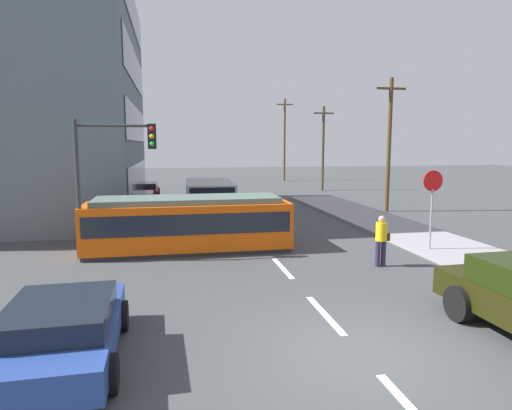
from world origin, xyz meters
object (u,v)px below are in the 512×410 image
object	(u,v)px
streetcar_tram	(188,223)
parked_sedan_mid	(127,219)
parked_sedan_furthest	(145,190)
parked_sedan_far	(139,202)
utility_pole_far	(323,147)
stop_sign	(432,193)
utility_pole_distant	(284,138)
parked_sedan_near	(62,330)
utility_pole_mid	(389,143)
pedestrian_crossing	(381,238)
traffic_light_mast	(110,163)
city_bus	(210,196)

from	to	relation	value
streetcar_tram	parked_sedan_mid	xyz separation A→B (m)	(-2.59, 3.96, -0.41)
parked_sedan_furthest	parked_sedan_far	bearing A→B (deg)	-89.97
utility_pole_far	stop_sign	bearing A→B (deg)	-99.29
utility_pole_distant	utility_pole_far	bearing A→B (deg)	-87.09
parked_sedan_near	parked_sedan_mid	size ratio (longest dim) A/B	0.94
streetcar_tram	parked_sedan_mid	bearing A→B (deg)	123.20
stop_sign	utility_pole_mid	bearing A→B (deg)	71.34
utility_pole_mid	utility_pole_far	world-z (taller)	utility_pole_mid
pedestrian_crossing	utility_pole_mid	size ratio (longest dim) A/B	0.22
pedestrian_crossing	parked_sedan_furthest	size ratio (longest dim) A/B	0.37
parked_sedan_far	parked_sedan_near	bearing A→B (deg)	-90.26
parked_sedan_far	traffic_light_mast	world-z (taller)	traffic_light_mast
parked_sedan_far	utility_pole_distant	distance (m)	25.78
parked_sedan_near	utility_pole_distant	xyz separation A→B (m)	(14.33, 39.60, 4.00)
parked_sedan_mid	parked_sedan_far	world-z (taller)	same
parked_sedan_mid	utility_pole_mid	world-z (taller)	utility_pole_mid
parked_sedan_mid	parked_sedan_furthest	distance (m)	12.97
utility_pole_mid	stop_sign	bearing A→B (deg)	-108.66
utility_pole_mid	parked_sedan_near	bearing A→B (deg)	-132.13
parked_sedan_far	traffic_light_mast	bearing A→B (deg)	-90.38
city_bus	traffic_light_mast	size ratio (longest dim) A/B	1.13
pedestrian_crossing	parked_sedan_near	xyz separation A→B (m)	(-8.63, -4.94, -0.32)
streetcar_tram	utility_pole_distant	bearing A→B (deg)	69.32
pedestrian_crossing	utility_pole_mid	bearing A→B (deg)	62.00
streetcar_tram	traffic_light_mast	world-z (taller)	traffic_light_mast
utility_pole_distant	traffic_light_mast	bearing A→B (deg)	-113.96
parked_sedan_near	parked_sedan_far	size ratio (longest dim) A/B	0.93
pedestrian_crossing	traffic_light_mast	distance (m)	9.26
city_bus	parked_sedan_mid	size ratio (longest dim) A/B	1.22
parked_sedan_near	stop_sign	world-z (taller)	stop_sign
streetcar_tram	utility_pole_distant	size ratio (longest dim) A/B	0.84
parked_sedan_mid	streetcar_tram	bearing A→B (deg)	-56.80
pedestrian_crossing	stop_sign	distance (m)	3.24
pedestrian_crossing	traffic_light_mast	size ratio (longest dim) A/B	0.35
parked_sedan_near	parked_sedan_furthest	bearing A→B (deg)	89.82
parked_sedan_mid	traffic_light_mast	xyz separation A→B (m)	(0.03, -5.04, 2.71)
utility_pole_mid	utility_pole_far	distance (m)	12.46
city_bus	stop_sign	distance (m)	12.37
parked_sedan_mid	traffic_light_mast	bearing A→B (deg)	-89.71
utility_pole_distant	parked_sedan_near	bearing A→B (deg)	-109.90
parked_sedan_mid	utility_pole_far	world-z (taller)	utility_pole_far
utility_pole_mid	utility_pole_distant	bearing A→B (deg)	90.54
pedestrian_crossing	parked_sedan_mid	world-z (taller)	pedestrian_crossing
traffic_light_mast	utility_pole_far	distance (m)	25.89
parked_sedan_far	streetcar_tram	bearing A→B (deg)	-76.03
stop_sign	utility_pole_distant	bearing A→B (deg)	84.73
streetcar_tram	utility_pole_mid	distance (m)	14.52
pedestrian_crossing	parked_sedan_furthest	distance (m)	22.16
pedestrian_crossing	streetcar_tram	bearing A→B (deg)	149.84
stop_sign	utility_pole_far	xyz separation A→B (m)	(3.63, 22.20, 1.58)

